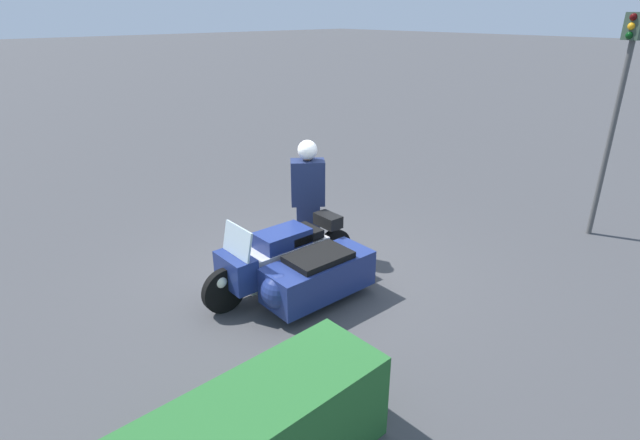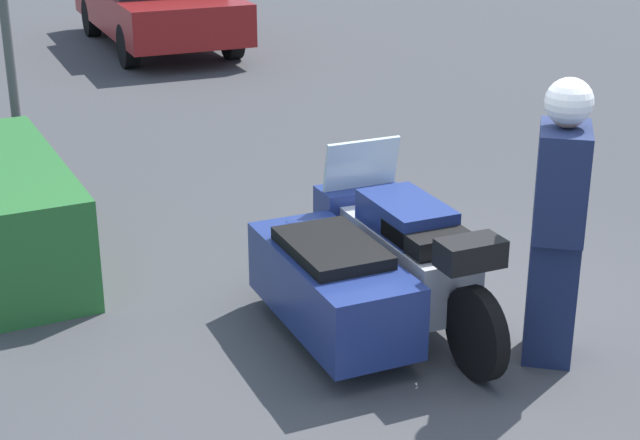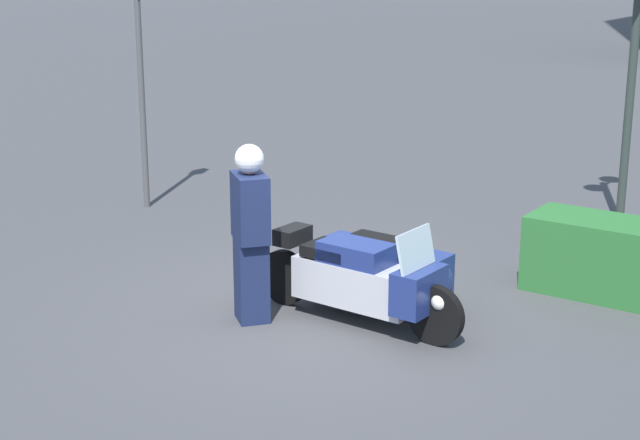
{
  "view_description": "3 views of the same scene",
  "coord_description": "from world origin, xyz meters",
  "px_view_note": "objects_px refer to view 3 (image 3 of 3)",
  "views": [
    {
      "loc": [
        4.37,
        5.05,
        3.69
      ],
      "look_at": [
        0.42,
        0.75,
        1.24
      ],
      "focal_mm": 28.0,
      "sensor_mm": 36.0,
      "label": 1
    },
    {
      "loc": [
        -5.01,
        3.45,
        3.23
      ],
      "look_at": [
        -0.0,
        0.99,
        1.07
      ],
      "focal_mm": 55.0,
      "sensor_mm": 36.0,
      "label": 2
    },
    {
      "loc": [
        5.7,
        -8.11,
        3.84
      ],
      "look_at": [
        -0.08,
        0.25,
        1.0
      ],
      "focal_mm": 55.0,
      "sensor_mm": 36.0,
      "label": 3
    }
  ],
  "objects_px": {
    "police_motorcycle": "(376,274)",
    "traffic_light_far": "(141,49)",
    "officer_rider": "(251,229)",
    "twin_lamp_post": "(637,11)"
  },
  "relations": [
    {
      "from": "police_motorcycle",
      "to": "traffic_light_far",
      "type": "xyz_separation_m",
      "value": [
        -5.23,
        1.89,
        1.93
      ]
    },
    {
      "from": "officer_rider",
      "to": "twin_lamp_post",
      "type": "height_order",
      "value": "twin_lamp_post"
    },
    {
      "from": "officer_rider",
      "to": "twin_lamp_post",
      "type": "xyz_separation_m",
      "value": [
        2.01,
        5.92,
        1.99
      ]
    },
    {
      "from": "officer_rider",
      "to": "twin_lamp_post",
      "type": "relative_size",
      "value": 0.51
    },
    {
      "from": "police_motorcycle",
      "to": "officer_rider",
      "type": "bearing_deg",
      "value": -136.26
    },
    {
      "from": "officer_rider",
      "to": "traffic_light_far",
      "type": "bearing_deg",
      "value": 95.26
    },
    {
      "from": "twin_lamp_post",
      "to": "traffic_light_far",
      "type": "xyz_separation_m",
      "value": [
        -6.24,
        -3.15,
        -0.61
      ]
    },
    {
      "from": "twin_lamp_post",
      "to": "traffic_light_far",
      "type": "bearing_deg",
      "value": -153.23
    },
    {
      "from": "police_motorcycle",
      "to": "traffic_light_far",
      "type": "height_order",
      "value": "traffic_light_far"
    },
    {
      "from": "traffic_light_far",
      "to": "twin_lamp_post",
      "type": "bearing_deg",
      "value": 36.94
    }
  ]
}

